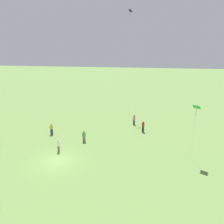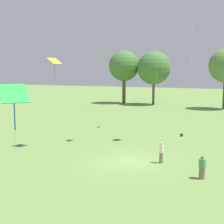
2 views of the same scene
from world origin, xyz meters
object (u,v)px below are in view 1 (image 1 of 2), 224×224
at_px(person_3, 143,127).
at_px(person_5, 134,120).
at_px(person_0, 51,129).
at_px(kite_5, 130,23).
at_px(person_1, 58,146).
at_px(person_2, 84,136).
at_px(kite_1, 196,109).

height_order(person_3, person_5, person_3).
height_order(person_0, person_5, person_5).
distance_m(person_5, kite_5, 17.26).
bearing_deg(kite_5, person_0, -126.17).
height_order(person_0, person_3, person_3).
xyz_separation_m(person_3, kite_5, (9.75, 3.26, 15.82)).
xyz_separation_m(person_1, person_2, (3.53, -2.24, -0.07)).
distance_m(person_0, person_5, 13.50).
height_order(person_0, kite_1, kite_1).
bearing_deg(person_1, person_0, -142.44).
height_order(person_1, kite_5, kite_5).
relative_size(person_1, person_3, 0.94).
bearing_deg(person_5, kite_5, 100.89).
distance_m(person_0, person_3, 13.89).
relative_size(person_3, kite_1, 0.27).
bearing_deg(person_5, kite_1, -58.54).
xyz_separation_m(person_0, person_5, (6.43, -11.87, 0.01)).
bearing_deg(person_1, person_3, 134.99).
distance_m(person_0, kite_5, 22.95).
bearing_deg(person_1, person_2, 152.67).
bearing_deg(person_0, person_3, 120.46).
relative_size(person_2, kite_5, 0.08).
distance_m(person_0, person_2, 5.80).
height_order(person_2, kite_5, kite_5).
distance_m(kite_1, kite_5, 22.36).
relative_size(person_1, kite_1, 0.25).
bearing_deg(person_2, person_0, -111.83).
height_order(person_2, person_3, person_3).
height_order(person_2, person_5, person_5).
xyz_separation_m(person_0, kite_1, (-4.43, -19.32, 5.30)).
distance_m(person_3, kite_5, 18.87).
bearing_deg(person_3, kite_5, 145.92).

